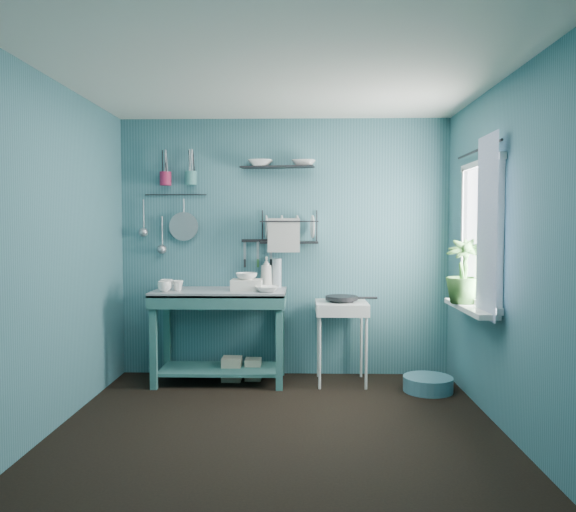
{
  "coord_description": "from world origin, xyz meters",
  "views": [
    {
      "loc": [
        0.16,
        -3.99,
        1.45
      ],
      "look_at": [
        0.05,
        0.85,
        1.2
      ],
      "focal_mm": 35.0,
      "sensor_mm": 36.0,
      "label": 1
    }
  ],
  "objects_px": {
    "work_counter": "(220,336)",
    "storage_tin_large": "(232,369)",
    "dish_rack": "(289,227)",
    "mug_mid": "(178,285)",
    "wash_tub": "(247,285)",
    "mug_left": "(164,286)",
    "mug_right": "(167,285)",
    "potted_plant": "(464,271)",
    "water_bottle": "(277,273)",
    "storage_tin_small": "(253,369)",
    "floor_basin": "(428,384)",
    "utensil_cup_magenta": "(166,179)",
    "frying_pan": "(342,298)",
    "hotplate_stand": "(341,342)",
    "colander": "(184,226)",
    "utensil_cup_teal": "(191,178)"
  },
  "relations": [
    {
      "from": "water_bottle",
      "to": "storage_tin_small",
      "type": "distance_m",
      "value": 0.94
    },
    {
      "from": "mug_left",
      "to": "storage_tin_small",
      "type": "relative_size",
      "value": 0.61
    },
    {
      "from": "work_counter",
      "to": "mug_right",
      "type": "xyz_separation_m",
      "value": [
        -0.5,
        0.0,
        0.48
      ]
    },
    {
      "from": "storage_tin_small",
      "to": "hotplate_stand",
      "type": "bearing_deg",
      "value": -5.91
    },
    {
      "from": "hotplate_stand",
      "to": "mug_right",
      "type": "bearing_deg",
      "value": 173.04
    },
    {
      "from": "mug_left",
      "to": "dish_rack",
      "type": "bearing_deg",
      "value": 17.05
    },
    {
      "from": "water_bottle",
      "to": "floor_basin",
      "type": "xyz_separation_m",
      "value": [
        1.36,
        -0.48,
        -0.94
      ]
    },
    {
      "from": "mug_mid",
      "to": "colander",
      "type": "distance_m",
      "value": 0.63
    },
    {
      "from": "work_counter",
      "to": "dish_rack",
      "type": "height_order",
      "value": "dish_rack"
    },
    {
      "from": "frying_pan",
      "to": "utensil_cup_magenta",
      "type": "bearing_deg",
      "value": 171.9
    },
    {
      "from": "mug_right",
      "to": "hotplate_stand",
      "type": "xyz_separation_m",
      "value": [
        1.63,
        -0.01,
        -0.54
      ]
    },
    {
      "from": "utensil_cup_magenta",
      "to": "utensil_cup_teal",
      "type": "relative_size",
      "value": 1.0
    },
    {
      "from": "work_counter",
      "to": "utensil_cup_magenta",
      "type": "xyz_separation_m",
      "value": [
        -0.55,
        0.23,
        1.48
      ]
    },
    {
      "from": "mug_mid",
      "to": "wash_tub",
      "type": "relative_size",
      "value": 0.36
    },
    {
      "from": "potted_plant",
      "to": "storage_tin_large",
      "type": "bearing_deg",
      "value": 161.66
    },
    {
      "from": "water_bottle",
      "to": "mug_mid",
      "type": "bearing_deg",
      "value": -162.72
    },
    {
      "from": "utensil_cup_teal",
      "to": "potted_plant",
      "type": "xyz_separation_m",
      "value": [
        2.38,
        -0.84,
        -0.83
      ]
    },
    {
      "from": "mug_left",
      "to": "utensil_cup_teal",
      "type": "relative_size",
      "value": 0.95
    },
    {
      "from": "work_counter",
      "to": "storage_tin_large",
      "type": "xyz_separation_m",
      "value": [
        0.1,
        0.05,
        -0.32
      ]
    },
    {
      "from": "work_counter",
      "to": "wash_tub",
      "type": "height_order",
      "value": "wash_tub"
    },
    {
      "from": "work_counter",
      "to": "mug_right",
      "type": "distance_m",
      "value": 0.69
    },
    {
      "from": "storage_tin_small",
      "to": "floor_basin",
      "type": "relative_size",
      "value": 0.46
    },
    {
      "from": "mug_right",
      "to": "water_bottle",
      "type": "height_order",
      "value": "water_bottle"
    },
    {
      "from": "mug_left",
      "to": "floor_basin",
      "type": "bearing_deg",
      "value": -2.49
    },
    {
      "from": "dish_rack",
      "to": "storage_tin_large",
      "type": "distance_m",
      "value": 1.45
    },
    {
      "from": "mug_mid",
      "to": "work_counter",
      "type": "bearing_deg",
      "value": 8.97
    },
    {
      "from": "storage_tin_small",
      "to": "floor_basin",
      "type": "xyz_separation_m",
      "value": [
        1.58,
        -0.34,
        -0.04
      ]
    },
    {
      "from": "mug_left",
      "to": "dish_rack",
      "type": "xyz_separation_m",
      "value": [
        1.12,
        0.34,
        0.54
      ]
    },
    {
      "from": "hotplate_stand",
      "to": "colander",
      "type": "relative_size",
      "value": 2.71
    },
    {
      "from": "potted_plant",
      "to": "storage_tin_large",
      "type": "xyz_separation_m",
      "value": [
        -1.98,
        0.65,
        -0.98
      ]
    },
    {
      "from": "mug_left",
      "to": "mug_right",
      "type": "xyz_separation_m",
      "value": [
        -0.02,
        0.16,
        0.0
      ]
    },
    {
      "from": "utensil_cup_magenta",
      "to": "storage_tin_small",
      "type": "height_order",
      "value": "utensil_cup_magenta"
    },
    {
      "from": "hotplate_stand",
      "to": "floor_basin",
      "type": "distance_m",
      "value": 0.85
    },
    {
      "from": "mug_right",
      "to": "frying_pan",
      "type": "distance_m",
      "value": 1.63
    },
    {
      "from": "frying_pan",
      "to": "floor_basin",
      "type": "bearing_deg",
      "value": -18.96
    },
    {
      "from": "utensil_cup_magenta",
      "to": "floor_basin",
      "type": "xyz_separation_m",
      "value": [
        2.43,
        -0.5,
        -1.85
      ]
    },
    {
      "from": "storage_tin_large",
      "to": "water_bottle",
      "type": "bearing_deg",
      "value": 22.04
    },
    {
      "from": "wash_tub",
      "to": "utensil_cup_teal",
      "type": "distance_m",
      "value": 1.18
    },
    {
      "from": "dish_rack",
      "to": "storage_tin_large",
      "type": "height_order",
      "value": "dish_rack"
    },
    {
      "from": "mug_right",
      "to": "frying_pan",
      "type": "relative_size",
      "value": 0.41
    },
    {
      "from": "wash_tub",
      "to": "utensil_cup_teal",
      "type": "height_order",
      "value": "utensil_cup_teal"
    },
    {
      "from": "mug_left",
      "to": "mug_mid",
      "type": "bearing_deg",
      "value": 45.0
    },
    {
      "from": "work_counter",
      "to": "mug_mid",
      "type": "xyz_separation_m",
      "value": [
        -0.38,
        -0.06,
        0.48
      ]
    },
    {
      "from": "mug_mid",
      "to": "utensil_cup_teal",
      "type": "height_order",
      "value": "utensil_cup_teal"
    },
    {
      "from": "colander",
      "to": "utensil_cup_magenta",
      "type": "bearing_deg",
      "value": -169.69
    },
    {
      "from": "dish_rack",
      "to": "storage_tin_small",
      "type": "xyz_separation_m",
      "value": [
        -0.34,
        -0.1,
        -1.35
      ]
    },
    {
      "from": "colander",
      "to": "dish_rack",
      "type": "bearing_deg",
      "value": -4.43
    },
    {
      "from": "water_bottle",
      "to": "colander",
      "type": "distance_m",
      "value": 1.02
    },
    {
      "from": "floor_basin",
      "to": "work_counter",
      "type": "bearing_deg",
      "value": 172.04
    },
    {
      "from": "utensil_cup_teal",
      "to": "colander",
      "type": "distance_m",
      "value": 0.47
    }
  ]
}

